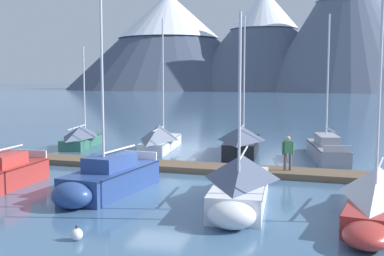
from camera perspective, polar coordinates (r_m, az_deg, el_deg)
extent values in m
plane|color=#426689|center=(21.82, -3.92, -6.81)|extent=(700.00, 700.00, 0.00)
cone|color=#424C60|center=(217.22, -2.73, 10.12)|extent=(89.56, 89.56, 41.65)
cone|color=white|center=(218.31, -2.75, 13.00)|extent=(44.64, 44.64, 19.77)
cone|color=#4C566B|center=(203.18, 8.43, 10.20)|extent=(66.73, 66.73, 40.51)
cone|color=white|center=(204.48, 8.48, 13.62)|extent=(27.87, 27.87, 16.11)
cone|color=slate|center=(189.16, 17.81, 11.89)|extent=(60.97, 60.97, 50.90)
cube|color=brown|center=(25.55, -1.11, -4.58)|extent=(21.74, 3.33, 0.30)
cylinder|color=#38383D|center=(24.76, -1.75, -4.99)|extent=(20.76, 1.54, 0.24)
cylinder|color=#38383D|center=(26.34, -0.51, -4.32)|extent=(20.76, 1.54, 0.24)
cube|color=black|center=(30.72, -20.46, -3.17)|extent=(0.29, 2.07, 0.27)
cube|color=#336B56|center=(35.09, -12.68, -1.52)|extent=(2.33, 5.74, 0.71)
ellipsoid|color=#336B56|center=(37.95, -11.25, -0.94)|extent=(1.48, 1.56, 0.67)
cube|color=#163027|center=(35.05, -12.69, -1.01)|extent=(2.36, 5.63, 0.06)
cylinder|color=silver|center=(35.30, -12.55, 4.23)|extent=(0.10, 0.10, 6.30)
cylinder|color=silver|center=(33.76, -13.40, 0.07)|extent=(0.62, 3.56, 0.08)
pyramid|color=#4C5670|center=(34.61, -12.92, -0.38)|extent=(2.41, 4.67, 0.78)
cube|color=#B2332D|center=(23.11, -21.01, -5.26)|extent=(1.77, 4.43, 0.96)
cube|color=#501614|center=(23.04, -21.05, -4.18)|extent=(1.81, 4.34, 0.06)
cylinder|color=silver|center=(23.11, -20.79, -2.24)|extent=(0.11, 2.21, 0.08)
cube|color=#C03A35|center=(22.90, -21.23, -3.48)|extent=(1.23, 2.00, 0.53)
cube|color=silver|center=(24.75, -18.28, -2.89)|extent=(1.54, 0.12, 0.36)
cube|color=silver|center=(32.54, -3.66, -1.92)|extent=(2.10, 6.40, 0.75)
ellipsoid|color=silver|center=(35.85, -2.43, -1.19)|extent=(1.46, 1.61, 0.72)
cube|color=slate|center=(32.50, -3.66, -1.33)|extent=(2.13, 6.28, 0.06)
cylinder|color=silver|center=(32.92, -3.43, 5.81)|extent=(0.10, 0.10, 8.00)
cylinder|color=silver|center=(31.65, -4.00, -0.11)|extent=(0.33, 2.97, 0.08)
pyramid|color=slate|center=(31.98, -3.86, -0.50)|extent=(2.25, 5.17, 0.97)
cube|color=navy|center=(20.76, -9.36, -6.08)|extent=(2.53, 5.44, 1.03)
ellipsoid|color=navy|center=(18.45, -13.95, -7.70)|extent=(1.75, 1.47, 0.98)
cube|color=#121D39|center=(20.67, -9.39, -4.79)|extent=(2.56, 5.34, 0.06)
cylinder|color=silver|center=(19.78, -10.51, 5.70)|extent=(0.10, 0.10, 7.46)
cylinder|color=silver|center=(21.12, -8.48, -2.48)|extent=(0.41, 2.60, 0.08)
cube|color=#2F4A8A|center=(20.50, -9.59, -3.94)|extent=(1.60, 2.51, 0.59)
cube|color=silver|center=(22.81, -6.11, -3.18)|extent=(1.69, 0.31, 0.36)
cube|color=black|center=(30.48, 5.88, -2.23)|extent=(2.24, 6.10, 1.00)
ellipsoid|color=black|center=(33.79, 6.34, -1.44)|extent=(1.70, 2.14, 0.95)
cube|color=black|center=(30.42, 5.89, -1.37)|extent=(2.27, 5.98, 0.06)
cylinder|color=silver|center=(31.35, 6.14, 5.96)|extent=(0.10, 0.10, 7.70)
cylinder|color=silver|center=(29.69, 5.80, 0.02)|extent=(0.32, 3.63, 0.08)
pyramid|color=#4C5670|center=(29.92, 5.83, -0.59)|extent=(2.41, 4.92, 0.86)
cube|color=white|center=(18.71, 5.76, -7.51)|extent=(2.18, 6.06, 0.93)
ellipsoid|color=white|center=(15.64, 4.67, -10.19)|extent=(1.63, 1.30, 0.88)
cube|color=slate|center=(18.62, 5.78, -6.23)|extent=(2.21, 5.94, 0.06)
cylinder|color=silver|center=(17.34, 5.61, 3.30)|extent=(0.10, 0.10, 6.17)
cylinder|color=silver|center=(19.39, 6.07, -2.93)|extent=(0.29, 3.71, 0.08)
pyramid|color=#4C5670|center=(18.96, 5.92, -4.50)|extent=(2.36, 4.88, 0.90)
cube|color=#93939E|center=(29.60, 15.58, -2.77)|extent=(2.48, 6.09, 0.89)
ellipsoid|color=#93939E|center=(32.81, 14.59, -1.91)|extent=(1.63, 2.08, 0.85)
cube|color=#424247|center=(29.54, 15.61, -1.99)|extent=(2.50, 5.98, 0.06)
cylinder|color=silver|center=(29.73, 15.65, 5.48)|extent=(0.10, 0.10, 7.60)
cylinder|color=silver|center=(28.49, 15.99, -0.23)|extent=(0.51, 2.82, 0.08)
cube|color=#A0A0AB|center=(29.64, 15.57, -1.33)|extent=(1.51, 2.80, 0.57)
cube|color=silver|center=(26.71, 16.69, -2.37)|extent=(1.44, 0.32, 0.36)
cube|color=#B2332D|center=(18.22, 20.85, -8.56)|extent=(2.73, 6.41, 0.73)
ellipsoid|color=#B2332D|center=(14.91, 19.91, -11.74)|extent=(1.71, 2.14, 0.70)
cube|color=#501614|center=(18.14, 20.88, -7.56)|extent=(2.75, 6.30, 0.06)
cylinder|color=silver|center=(16.86, 21.12, 3.33)|extent=(0.10, 0.10, 6.84)
cylinder|color=silver|center=(18.83, 21.18, -4.04)|extent=(0.70, 3.40, 0.08)
pyramid|color=silver|center=(18.49, 21.04, -5.69)|extent=(2.75, 5.23, 0.95)
cylinder|color=brown|center=(24.20, 11.47, -3.89)|extent=(0.14, 0.14, 0.86)
cylinder|color=brown|center=(24.14, 10.87, -3.90)|extent=(0.14, 0.14, 0.86)
cube|color=#387A4C|center=(24.05, 11.21, -2.18)|extent=(0.43, 0.32, 0.60)
sphere|color=tan|center=(24.00, 11.23, -1.19)|extent=(0.22, 0.22, 0.22)
cylinder|color=#387A4C|center=(24.12, 11.78, -2.34)|extent=(0.09, 0.09, 0.62)
cylinder|color=#387A4C|center=(24.01, 10.62, -2.36)|extent=(0.09, 0.09, 0.62)
sphere|color=white|center=(15.09, -13.39, -12.06)|extent=(0.37, 0.37, 0.37)
cylinder|color=#262628|center=(15.02, -13.42, -11.24)|extent=(0.06, 0.06, 0.08)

